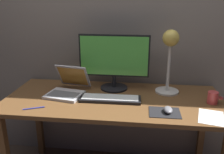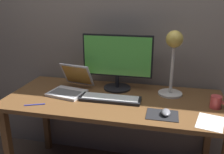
{
  "view_description": "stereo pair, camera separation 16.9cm",
  "coord_description": "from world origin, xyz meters",
  "px_view_note": "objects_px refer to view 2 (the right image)",
  "views": [
    {
      "loc": [
        0.19,
        -1.64,
        1.45
      ],
      "look_at": [
        -0.01,
        -0.05,
        0.92
      ],
      "focal_mm": 38.78,
      "sensor_mm": 36.0,
      "label": 1
    },
    {
      "loc": [
        0.35,
        -1.61,
        1.45
      ],
      "look_at": [
        -0.01,
        -0.05,
        0.92
      ],
      "focal_mm": 38.78,
      "sensor_mm": 36.0,
      "label": 2
    }
  ],
  "objects_px": {
    "mouse": "(166,112)",
    "pen": "(35,105)",
    "keyboard_main": "(110,99)",
    "desk_lamp": "(173,52)",
    "monitor": "(117,60)",
    "laptop": "(72,84)",
    "coffee_mug": "(216,102)"
  },
  "relations": [
    {
      "from": "monitor",
      "to": "mouse",
      "type": "xyz_separation_m",
      "value": [
        0.39,
        -0.39,
        -0.23
      ]
    },
    {
      "from": "desk_lamp",
      "to": "pen",
      "type": "xyz_separation_m",
      "value": [
        -0.91,
        -0.41,
        -0.32
      ]
    },
    {
      "from": "coffee_mug",
      "to": "mouse",
      "type": "bearing_deg",
      "value": -150.44
    },
    {
      "from": "desk_lamp",
      "to": "monitor",
      "type": "bearing_deg",
      "value": 176.33
    },
    {
      "from": "coffee_mug",
      "to": "pen",
      "type": "xyz_separation_m",
      "value": [
        -1.21,
        -0.24,
        -0.04
      ]
    },
    {
      "from": "monitor",
      "to": "laptop",
      "type": "distance_m",
      "value": 0.41
    },
    {
      "from": "laptop",
      "to": "coffee_mug",
      "type": "bearing_deg",
      "value": -3.95
    },
    {
      "from": "keyboard_main",
      "to": "pen",
      "type": "distance_m",
      "value": 0.53
    },
    {
      "from": "desk_lamp",
      "to": "mouse",
      "type": "xyz_separation_m",
      "value": [
        -0.03,
        -0.36,
        -0.31
      ]
    },
    {
      "from": "monitor",
      "to": "mouse",
      "type": "bearing_deg",
      "value": -44.42
    },
    {
      "from": "keyboard_main",
      "to": "mouse",
      "type": "xyz_separation_m",
      "value": [
        0.4,
        -0.15,
        0.01
      ]
    },
    {
      "from": "desk_lamp",
      "to": "mouse",
      "type": "relative_size",
      "value": 5.08
    },
    {
      "from": "mouse",
      "to": "pen",
      "type": "xyz_separation_m",
      "value": [
        -0.89,
        -0.05,
        -0.02
      ]
    },
    {
      "from": "pen",
      "to": "keyboard_main",
      "type": "bearing_deg",
      "value": 22.48
    },
    {
      "from": "desk_lamp",
      "to": "pen",
      "type": "height_order",
      "value": "desk_lamp"
    },
    {
      "from": "desk_lamp",
      "to": "pen",
      "type": "bearing_deg",
      "value": -155.73
    },
    {
      "from": "keyboard_main",
      "to": "desk_lamp",
      "type": "bearing_deg",
      "value": 26.28
    },
    {
      "from": "keyboard_main",
      "to": "desk_lamp",
      "type": "xyz_separation_m",
      "value": [
        0.42,
        0.21,
        0.32
      ]
    },
    {
      "from": "mouse",
      "to": "coffee_mug",
      "type": "height_order",
      "value": "coffee_mug"
    },
    {
      "from": "monitor",
      "to": "laptop",
      "type": "bearing_deg",
      "value": -159.08
    },
    {
      "from": "mouse",
      "to": "desk_lamp",
      "type": "bearing_deg",
      "value": 85.85
    },
    {
      "from": "desk_lamp",
      "to": "keyboard_main",
      "type": "bearing_deg",
      "value": -153.72
    },
    {
      "from": "mouse",
      "to": "coffee_mug",
      "type": "relative_size",
      "value": 0.9
    },
    {
      "from": "monitor",
      "to": "coffee_mug",
      "type": "xyz_separation_m",
      "value": [
        0.72,
        -0.2,
        -0.2
      ]
    },
    {
      "from": "coffee_mug",
      "to": "pen",
      "type": "height_order",
      "value": "coffee_mug"
    },
    {
      "from": "keyboard_main",
      "to": "mouse",
      "type": "height_order",
      "value": "mouse"
    },
    {
      "from": "desk_lamp",
      "to": "coffee_mug",
      "type": "bearing_deg",
      "value": -30.48
    },
    {
      "from": "keyboard_main",
      "to": "mouse",
      "type": "relative_size",
      "value": 4.6
    },
    {
      "from": "mouse",
      "to": "coffee_mug",
      "type": "xyz_separation_m",
      "value": [
        0.32,
        0.18,
        0.02
      ]
    },
    {
      "from": "desk_lamp",
      "to": "mouse",
      "type": "distance_m",
      "value": 0.47
    },
    {
      "from": "mouse",
      "to": "pen",
      "type": "bearing_deg",
      "value": -176.68
    },
    {
      "from": "desk_lamp",
      "to": "pen",
      "type": "distance_m",
      "value": 1.05
    }
  ]
}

